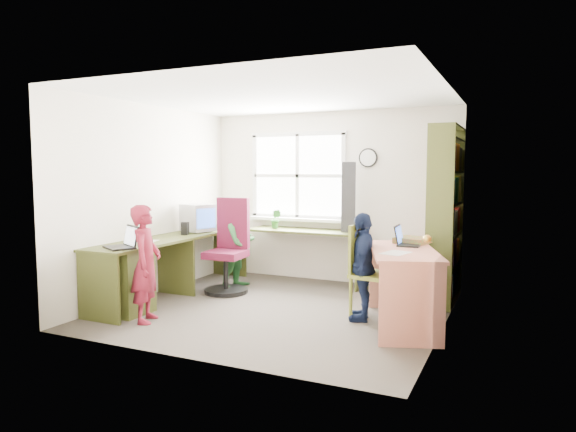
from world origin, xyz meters
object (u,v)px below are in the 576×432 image
(l_desk, at_px, (169,265))
(laptop_right, at_px, (405,241))
(right_desk, at_px, (403,271))
(person_red, at_px, (146,264))
(crt_monitor, at_px, (198,218))
(laptop_left, at_px, (124,243))
(bookshelf, at_px, (445,219))
(cd_tower, at_px, (348,197))
(wooden_chair, at_px, (368,268))
(person_green, at_px, (240,243))
(potted_plant, at_px, (276,219))
(swivel_chair, at_px, (229,252))
(person_navy, at_px, (363,266))

(l_desk, xyz_separation_m, laptop_right, (2.67, 0.57, 0.38))
(right_desk, distance_m, person_red, 2.65)
(crt_monitor, xyz_separation_m, laptop_left, (0.10, -1.53, -0.13))
(right_desk, bearing_deg, crt_monitor, 149.12)
(bookshelf, bearing_deg, crt_monitor, -169.35)
(laptop_left, xyz_separation_m, cd_tower, (1.75, 2.38, 0.41))
(wooden_chair, xyz_separation_m, person_green, (-1.98, 0.72, 0.05))
(crt_monitor, distance_m, laptop_right, 2.87)
(person_red, bearing_deg, potted_plant, -31.52)
(laptop_right, bearing_deg, cd_tower, 39.42)
(right_desk, xyz_separation_m, person_green, (-2.37, 0.81, 0.03))
(crt_monitor, height_order, person_green, person_green)
(crt_monitor, distance_m, laptop_left, 1.54)
(wooden_chair, bearing_deg, person_green, 169.42)
(swivel_chair, height_order, crt_monitor, swivel_chair)
(laptop_right, distance_m, person_navy, 0.54)
(swivel_chair, distance_m, person_navy, 2.01)
(right_desk, relative_size, person_navy, 1.30)
(person_green, bearing_deg, person_red, -176.27)
(laptop_right, distance_m, cd_tower, 1.59)
(person_red, bearing_deg, right_desk, -91.78)
(laptop_left, relative_size, person_red, 0.36)
(right_desk, distance_m, bookshelf, 1.30)
(wooden_chair, height_order, person_navy, person_navy)
(right_desk, relative_size, wooden_chair, 1.47)
(wooden_chair, bearing_deg, person_navy, -122.62)
(swivel_chair, distance_m, crt_monitor, 0.68)
(l_desk, bearing_deg, person_navy, 7.43)
(swivel_chair, relative_size, laptop_right, 3.79)
(potted_plant, bearing_deg, cd_tower, 2.66)
(cd_tower, relative_size, person_green, 0.79)
(crt_monitor, distance_m, person_navy, 2.56)
(l_desk, height_order, swivel_chair, swivel_chair)
(swivel_chair, distance_m, laptop_left, 1.54)
(laptop_left, distance_m, person_green, 1.79)
(crt_monitor, distance_m, cd_tower, 2.05)
(swivel_chair, relative_size, potted_plant, 4.46)
(l_desk, xyz_separation_m, right_desk, (2.71, 0.27, 0.11))
(right_desk, relative_size, bookshelf, 0.71)
(swivel_chair, bearing_deg, person_green, 84.01)
(wooden_chair, xyz_separation_m, crt_monitor, (-2.52, 0.53, 0.39))
(l_desk, distance_m, bookshelf, 3.35)
(cd_tower, distance_m, potted_plant, 1.11)
(right_desk, bearing_deg, laptop_left, 179.09)
(wooden_chair, height_order, cd_tower, cd_tower)
(person_green, distance_m, person_navy, 2.08)
(cd_tower, xyz_separation_m, person_navy, (0.63, -1.43, -0.65))
(bookshelf, height_order, person_red, bookshelf)
(crt_monitor, height_order, person_red, person_red)
(right_desk, height_order, cd_tower, cd_tower)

